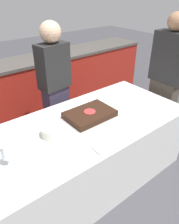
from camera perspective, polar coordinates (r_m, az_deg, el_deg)
The scene contains 10 objects.
ground_plane at distance 2.55m, azimuth -0.85°, elevation -16.43°, with size 14.00×14.00×0.00m, color #424247.
back_counter at distance 3.42m, azimuth -17.23°, elevation 5.03°, with size 4.40×0.58×0.92m.
dining_table at distance 2.29m, azimuth -0.92°, elevation -10.31°, with size 2.06×0.96×0.72m.
cake at distance 2.14m, azimuth 0.08°, elevation -0.62°, with size 0.50×0.36×0.07m.
plate_stack at distance 1.91m, azimuth -9.38°, elevation -4.85°, with size 0.21×0.21×0.09m.
wine_glass at distance 1.67m, azimuth -21.21°, elevation -10.03°, with size 0.07×0.07×0.17m.
side_plate_near_cake at distance 2.34m, azimuth -5.38°, elevation 1.38°, with size 0.19×0.19×0.00m.
utensil_pile at distance 1.78m, azimuth 3.38°, elevation -9.14°, with size 0.15×0.11×0.02m.
person_cutting_cake at distance 2.59m, azimuth -8.98°, elevation 6.52°, with size 0.37×0.24×1.55m.
person_seated_right at distance 2.87m, azimuth 19.28°, elevation 7.88°, with size 0.20×0.40×1.61m.
Camera 1 is at (-1.05, -1.37, 1.87)m, focal length 35.00 mm.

